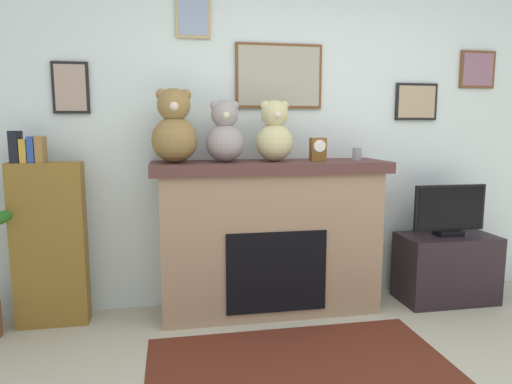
% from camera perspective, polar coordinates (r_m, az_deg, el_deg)
% --- Properties ---
extents(back_wall, '(5.20, 0.15, 2.60)m').
position_cam_1_polar(back_wall, '(3.65, 4.44, 7.01)').
color(back_wall, silver).
rests_on(back_wall, ground_plane).
extents(fireplace, '(1.70, 0.52, 1.13)m').
position_cam_1_polar(fireplace, '(3.41, 1.73, -5.55)').
color(fireplace, '#97785B').
rests_on(fireplace, ground_plane).
extents(bookshelf, '(0.48, 0.16, 1.35)m').
position_cam_1_polar(bookshelf, '(3.46, -24.39, -5.51)').
color(bookshelf, brown).
rests_on(bookshelf, ground_plane).
extents(tv_stand, '(0.74, 0.40, 0.53)m').
position_cam_1_polar(tv_stand, '(3.97, 22.57, -8.72)').
color(tv_stand, black).
rests_on(tv_stand, ground_plane).
extents(television, '(0.59, 0.14, 0.40)m').
position_cam_1_polar(television, '(3.87, 22.96, -2.22)').
color(television, black).
rests_on(television, tv_stand).
extents(area_rug, '(1.76, 1.13, 0.01)m').
position_cam_1_polar(area_rug, '(2.79, 5.93, -21.35)').
color(area_rug, '#562417').
rests_on(area_rug, ground_plane).
extents(candle_jar, '(0.07, 0.07, 0.09)m').
position_cam_1_polar(candle_jar, '(3.50, 12.46, 4.63)').
color(candle_jar, gray).
rests_on(candle_jar, fireplace).
extents(mantel_clock, '(0.11, 0.08, 0.17)m').
position_cam_1_polar(mantel_clock, '(3.39, 7.72, 5.30)').
color(mantel_clock, brown).
rests_on(mantel_clock, fireplace).
extents(teddy_bear_cream, '(0.32, 0.32, 0.51)m').
position_cam_1_polar(teddy_bear_cream, '(3.21, -10.13, 7.67)').
color(teddy_bear_cream, olive).
rests_on(teddy_bear_cream, fireplace).
extents(teddy_bear_brown, '(0.27, 0.27, 0.43)m').
position_cam_1_polar(teddy_bear_brown, '(3.24, -3.89, 7.17)').
color(teddy_bear_brown, gray).
rests_on(teddy_bear_brown, fireplace).
extents(teddy_bear_grey, '(0.27, 0.27, 0.43)m').
position_cam_1_polar(teddy_bear_grey, '(3.30, 2.31, 7.22)').
color(teddy_bear_grey, '#C4BC84').
rests_on(teddy_bear_grey, fireplace).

